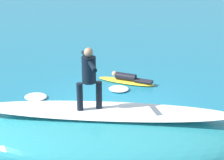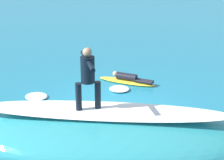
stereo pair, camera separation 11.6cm
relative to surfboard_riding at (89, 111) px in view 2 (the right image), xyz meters
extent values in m
plane|color=teal|center=(0.28, -2.88, -1.22)|extent=(120.00, 120.00, 0.00)
ellipsoid|color=teal|center=(-0.33, -0.06, -0.63)|extent=(7.48, 4.23, 1.19)
ellipsoid|color=white|center=(-0.33, -0.06, 0.01)|extent=(6.10, 2.06, 0.08)
ellipsoid|color=silver|center=(0.00, 0.00, 0.00)|extent=(2.25, 1.52, 0.06)
cylinder|color=black|center=(0.20, 0.11, 0.37)|extent=(0.14, 0.14, 0.67)
cylinder|color=black|center=(-0.20, -0.11, 0.37)|extent=(0.14, 0.14, 0.67)
cylinder|color=black|center=(0.00, 0.00, 1.01)|extent=(0.44, 0.44, 0.61)
sphere|color=tan|center=(0.00, 0.00, 1.42)|extent=(0.21, 0.21, 0.21)
cylinder|color=black|center=(-0.21, 0.38, 1.23)|extent=(0.34, 0.53, 0.10)
cylinder|color=black|center=(0.21, -0.38, 1.23)|extent=(0.34, 0.53, 0.10)
ellipsoid|color=yellow|center=(0.29, -5.28, -1.17)|extent=(2.28, 0.90, 0.09)
cylinder|color=black|center=(0.29, -5.28, -0.99)|extent=(0.81, 0.40, 0.27)
sphere|color=tan|center=(0.75, -5.36, -0.94)|extent=(0.19, 0.19, 0.19)
cylinder|color=black|center=(-0.42, -5.24, -1.07)|extent=(0.65, 0.23, 0.12)
cylinder|color=black|center=(-0.40, -5.09, -1.07)|extent=(0.65, 0.23, 0.12)
ellipsoid|color=white|center=(0.36, -4.44, -1.17)|extent=(0.73, 0.70, 0.11)
ellipsoid|color=white|center=(0.10, -1.22, -1.16)|extent=(0.91, 0.80, 0.13)
ellipsoid|color=white|center=(2.90, -3.04, -1.17)|extent=(0.99, 0.96, 0.10)
camera|label=1|loc=(-2.51, 7.65, 3.70)|focal=60.37mm
camera|label=2|loc=(-2.63, 7.63, 3.70)|focal=60.37mm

